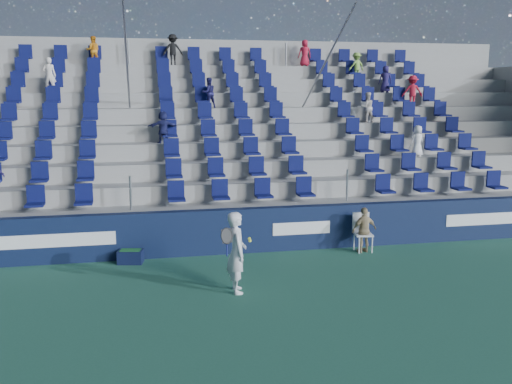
# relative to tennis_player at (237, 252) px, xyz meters

# --- Properties ---
(ground) EXTENTS (70.00, 70.00, 0.00)m
(ground) POSITION_rel_tennis_player_xyz_m (0.76, -0.17, -0.89)
(ground) COLOR #29604A
(ground) RESTS_ON ground
(sponsor_wall) EXTENTS (24.00, 0.32, 1.20)m
(sponsor_wall) POSITION_rel_tennis_player_xyz_m (0.76, 2.98, -0.29)
(sponsor_wall) COLOR #0F1A39
(sponsor_wall) RESTS_ON ground
(grandstand) EXTENTS (24.00, 8.17, 6.63)m
(grandstand) POSITION_rel_tennis_player_xyz_m (0.76, 8.07, 1.25)
(grandstand) COLOR gray
(grandstand) RESTS_ON ground
(tennis_player) EXTENTS (0.69, 0.66, 1.77)m
(tennis_player) POSITION_rel_tennis_player_xyz_m (0.00, 0.00, 0.00)
(tennis_player) COLOR silver
(tennis_player) RESTS_ON ground
(line_judge_chair) EXTENTS (0.51, 0.52, 1.04)m
(line_judge_chair) POSITION_rel_tennis_player_xyz_m (3.86, 2.49, -0.30)
(line_judge_chair) COLOR white
(line_judge_chair) RESTS_ON ground
(line_judge) EXTENTS (0.76, 0.41, 1.23)m
(line_judge) POSITION_rel_tennis_player_xyz_m (3.86, 2.33, -0.27)
(line_judge) COLOR tan
(line_judge) RESTS_ON ground
(ball_bin) EXTENTS (0.68, 0.51, 0.34)m
(ball_bin) POSITION_rel_tennis_player_xyz_m (-2.29, 2.58, -0.70)
(ball_bin) COLOR black
(ball_bin) RESTS_ON ground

